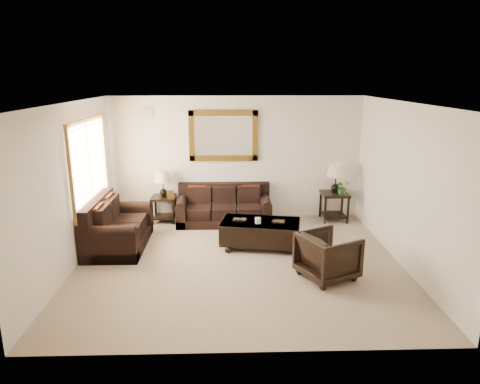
{
  "coord_description": "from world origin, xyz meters",
  "views": [
    {
      "loc": [
        -0.19,
        -6.8,
        3.11
      ],
      "look_at": [
        0.03,
        0.6,
        1.09
      ],
      "focal_mm": 32.0,
      "sensor_mm": 36.0,
      "label": 1
    }
  ],
  "objects_px": {
    "coffee_table": "(260,231)",
    "armchair": "(328,254)",
    "loveseat": "(115,229)",
    "end_table_right": "(335,184)",
    "end_table_left": "(163,188)",
    "sofa": "(224,209)"
  },
  "relations": [
    {
      "from": "sofa",
      "to": "loveseat",
      "type": "relative_size",
      "value": 1.2
    },
    {
      "from": "end_table_right",
      "to": "coffee_table",
      "type": "bearing_deg",
      "value": -139.83
    },
    {
      "from": "end_table_right",
      "to": "armchair",
      "type": "bearing_deg",
      "value": -105.6
    },
    {
      "from": "sofa",
      "to": "coffee_table",
      "type": "distance_m",
      "value": 1.56
    },
    {
      "from": "sofa",
      "to": "end_table_left",
      "type": "distance_m",
      "value": 1.39
    },
    {
      "from": "loveseat",
      "to": "end_table_left",
      "type": "relative_size",
      "value": 1.45
    },
    {
      "from": "end_table_left",
      "to": "end_table_right",
      "type": "relative_size",
      "value": 0.9
    },
    {
      "from": "loveseat",
      "to": "end_table_right",
      "type": "bearing_deg",
      "value": -72.52
    },
    {
      "from": "coffee_table",
      "to": "loveseat",
      "type": "bearing_deg",
      "value": -170.67
    },
    {
      "from": "sofa",
      "to": "coffee_table",
      "type": "relative_size",
      "value": 1.27
    },
    {
      "from": "coffee_table",
      "to": "armchair",
      "type": "distance_m",
      "value": 1.63
    },
    {
      "from": "sofa",
      "to": "coffee_table",
      "type": "height_order",
      "value": "sofa"
    },
    {
      "from": "coffee_table",
      "to": "sofa",
      "type": "bearing_deg",
      "value": 126.87
    },
    {
      "from": "sofa",
      "to": "loveseat",
      "type": "height_order",
      "value": "loveseat"
    },
    {
      "from": "loveseat",
      "to": "end_table_left",
      "type": "distance_m",
      "value": 1.65
    },
    {
      "from": "sofa",
      "to": "loveseat",
      "type": "bearing_deg",
      "value": -146.63
    },
    {
      "from": "end_table_right",
      "to": "loveseat",
      "type": "bearing_deg",
      "value": -162.52
    },
    {
      "from": "end_table_right",
      "to": "coffee_table",
      "type": "distance_m",
      "value": 2.34
    },
    {
      "from": "loveseat",
      "to": "end_table_left",
      "type": "bearing_deg",
      "value": -26.38
    },
    {
      "from": "end_table_left",
      "to": "coffee_table",
      "type": "distance_m",
      "value": 2.54
    },
    {
      "from": "end_table_left",
      "to": "coffee_table",
      "type": "height_order",
      "value": "end_table_left"
    },
    {
      "from": "coffee_table",
      "to": "armchair",
      "type": "relative_size",
      "value": 1.96
    }
  ]
}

